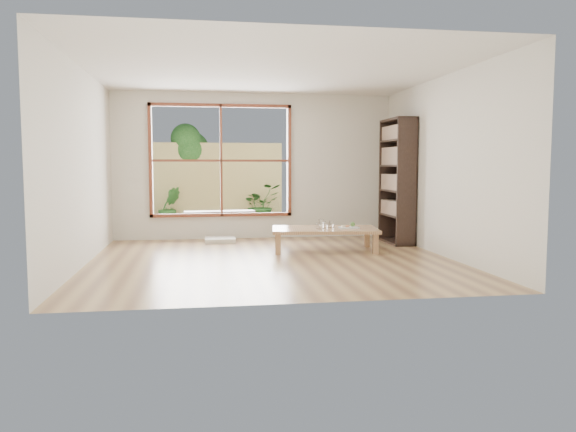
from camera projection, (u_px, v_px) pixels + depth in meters
name	position (u px, v px, depth m)	size (l,w,h in m)	color
ground	(272.00, 260.00, 7.82)	(5.00, 5.00, 0.00)	tan
low_table	(325.00, 231.00, 8.66)	(1.71, 1.10, 0.35)	tan
floor_cushion	(220.00, 240.00, 9.66)	(0.52, 0.52, 0.08)	beige
bookshelf	(397.00, 181.00, 9.46)	(0.34, 0.94, 2.10)	#33221C
glass_tall	(321.00, 224.00, 8.52)	(0.08, 0.08, 0.15)	silver
glass_mid	(331.00, 224.00, 8.72)	(0.07, 0.07, 0.10)	silver
glass_short	(325.00, 225.00, 8.70)	(0.07, 0.07, 0.09)	silver
glass_small	(318.00, 225.00, 8.61)	(0.07, 0.07, 0.09)	silver
food_tray	(349.00, 227.00, 8.63)	(0.31, 0.23, 0.09)	white
deck	(220.00, 231.00, 11.23)	(2.80, 2.00, 0.05)	#3D362C
garden_bench	(220.00, 214.00, 10.73)	(1.36, 0.50, 0.42)	#33221C
bamboo_fence	(218.00, 185.00, 12.13)	(2.80, 0.06, 1.80)	#D1BF6B
shrub_right	(261.00, 205.00, 12.07)	(0.81, 0.70, 0.90)	#336625
shrub_left	(169.00, 207.00, 11.65)	(0.47, 0.38, 0.85)	#336625
garden_tree	(186.00, 151.00, 12.26)	(1.04, 0.85, 2.22)	#4C3D2D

